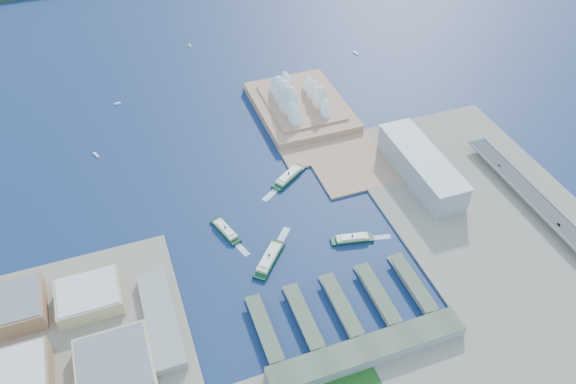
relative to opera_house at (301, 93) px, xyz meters
name	(u,v)px	position (x,y,z in m)	size (l,w,h in m)	color
ground	(302,260)	(-105.00, -280.00, -32.00)	(3000.00, 3000.00, 0.00)	#0D1E3F
east_land	(508,237)	(135.00, -330.00, -30.50)	(240.00, 500.00, 3.00)	gray
peninsula	(307,116)	(2.50, -20.00, -30.50)	(135.00, 220.00, 3.00)	tan
opera_house	(301,93)	(0.00, 0.00, 0.00)	(134.00, 180.00, 58.00)	white
toaster_building	(421,166)	(90.00, -200.00, -11.50)	(45.00, 155.00, 35.00)	#94949A
expressway	(558,226)	(195.00, -340.00, -23.07)	(26.00, 340.00, 11.85)	gray
west_buildings	(75,375)	(-355.00, -350.00, -15.50)	(200.00, 280.00, 27.00)	#956C4A
ferry_wharves	(341,306)	(-91.00, -355.00, -27.35)	(184.00, 90.00, 9.30)	#485440
terminal_building	(368,351)	(-90.00, -415.00, -23.00)	(200.00, 28.00, 12.00)	gray
ferry_a	(225,229)	(-174.94, -207.52, -27.28)	(12.72, 49.97, 9.45)	#0C321F
ferry_b	(289,175)	(-71.13, -141.83, -26.57)	(14.62, 57.42, 10.86)	#0C321F
ferry_c	(269,257)	(-140.41, -267.78, -26.30)	(15.35, 60.32, 11.41)	#0C321F
ferry_d	(352,238)	(-39.38, -271.13, -27.25)	(12.80, 50.28, 9.51)	#0C321F
boat_a	(96,155)	(-304.61, -5.48, -30.80)	(3.10, 12.41, 2.39)	white
boat_b	(117,103)	(-260.21, 113.53, -30.74)	(3.28, 9.36, 2.53)	white
boat_c	(356,53)	(153.80, 132.29, -30.72)	(3.32, 11.38, 2.56)	white
boat_e	(190,45)	(-113.86, 259.33, -30.79)	(3.13, 9.85, 2.42)	white
car_b	(559,225)	(191.00, -343.45, -16.42)	(1.54, 4.41, 1.45)	slate
car_c	(499,165)	(191.00, -228.51, -16.49)	(1.85, 4.55, 1.32)	slate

